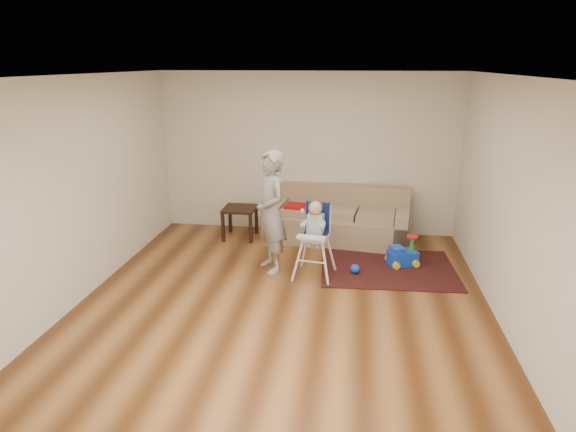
# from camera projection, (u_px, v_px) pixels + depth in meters

# --- Properties ---
(ground) EXTENTS (5.50, 5.50, 0.00)m
(ground) POSITION_uv_depth(u_px,v_px,m) (283.00, 303.00, 5.94)
(ground) COLOR #4F2A11
(ground) RESTS_ON ground
(room_envelope) EXTENTS (5.04, 5.52, 2.72)m
(room_envelope) POSITION_uv_depth(u_px,v_px,m) (289.00, 145.00, 5.86)
(room_envelope) COLOR silver
(room_envelope) RESTS_ON ground
(sofa) EXTENTS (2.35, 1.19, 0.87)m
(sofa) POSITION_uv_depth(u_px,v_px,m) (338.00, 215.00, 7.89)
(sofa) COLOR gray
(sofa) RESTS_ON ground
(side_table) EXTENTS (0.52, 0.52, 0.52)m
(side_table) POSITION_uv_depth(u_px,v_px,m) (240.00, 222.00, 8.08)
(side_table) COLOR black
(side_table) RESTS_ON ground
(area_rug) EXTENTS (1.96, 1.51, 0.02)m
(area_rug) POSITION_uv_depth(u_px,v_px,m) (388.00, 268.00, 6.92)
(area_rug) COLOR black
(area_rug) RESTS_ON ground
(ride_on_toy) EXTENTS (0.47, 0.40, 0.44)m
(ride_on_toy) POSITION_uv_depth(u_px,v_px,m) (403.00, 250.00, 6.96)
(ride_on_toy) COLOR blue
(ride_on_toy) RESTS_ON area_rug
(toy_ball) EXTENTS (0.13, 0.13, 0.13)m
(toy_ball) POSITION_uv_depth(u_px,v_px,m) (355.00, 269.00, 6.71)
(toy_ball) COLOR blue
(toy_ball) RESTS_ON area_rug
(high_chair) EXTENTS (0.57, 0.57, 1.09)m
(high_chair) POSITION_uv_depth(u_px,v_px,m) (315.00, 240.00, 6.53)
(high_chair) COLOR white
(high_chair) RESTS_ON ground
(adult) EXTENTS (0.68, 0.75, 1.72)m
(adult) POSITION_uv_depth(u_px,v_px,m) (271.00, 212.00, 6.63)
(adult) COLOR #959497
(adult) RESTS_ON ground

